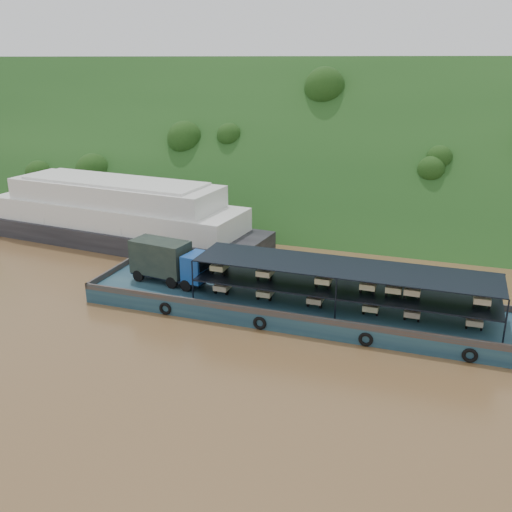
% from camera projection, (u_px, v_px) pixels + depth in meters
% --- Properties ---
extents(ground, '(160.00, 160.00, 0.00)m').
position_uv_depth(ground, '(267.00, 306.00, 47.41)').
color(ground, brown).
rests_on(ground, ground).
extents(hillside, '(140.00, 39.60, 39.60)m').
position_uv_depth(hillside, '(348.00, 206.00, 79.51)').
color(hillside, '#163814').
rests_on(hillside, ground).
extents(cargo_barge, '(35.00, 7.18, 4.80)m').
position_uv_depth(cargo_barge, '(284.00, 299.00, 45.79)').
color(cargo_barge, '#11293E').
rests_on(cargo_barge, ground).
extents(passenger_ferry, '(35.34, 11.80, 7.02)m').
position_uv_depth(passenger_ferry, '(117.00, 215.00, 63.32)').
color(passenger_ferry, black).
rests_on(passenger_ferry, ground).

